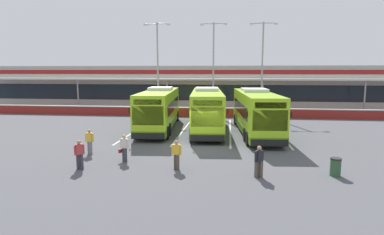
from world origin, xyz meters
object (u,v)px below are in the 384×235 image
object	(u,v)px
litter_bin	(335,167)
coach_bus_left_centre	(207,110)
lamp_post_west	(158,63)
coach_bus_centre	(255,113)
pedestrian_with_handbag	(124,147)
lamp_post_east	(262,62)
coach_bus_leftmost	(160,109)
lamp_post_centre	(213,63)
pedestrian_approaching_bus	(79,154)
pedestrian_near_bin	(177,154)
pedestrian_in_dark_coat	(90,141)
pedestrian_child	(259,161)

from	to	relation	value
litter_bin	coach_bus_left_centre	bearing A→B (deg)	121.87
lamp_post_west	litter_bin	world-z (taller)	lamp_post_west
coach_bus_centre	litter_bin	size ratio (longest dim) A/B	13.23
pedestrian_with_handbag	lamp_post_east	size ratio (longest dim) A/B	0.15
coach_bus_leftmost	lamp_post_centre	size ratio (longest dim) A/B	1.12
lamp_post_west	lamp_post_centre	xyz separation A→B (m)	(6.71, 0.61, 0.00)
pedestrian_approaching_bus	lamp_post_west	xyz separation A→B (m)	(-0.67, 22.28, 5.42)
pedestrian_near_bin	pedestrian_approaching_bus	xyz separation A→B (m)	(-5.21, -0.57, 0.00)
pedestrian_with_handbag	lamp_post_centre	world-z (taller)	lamp_post_centre
coach_bus_centre	pedestrian_in_dark_coat	bearing A→B (deg)	-143.21
pedestrian_in_dark_coat	lamp_post_west	bearing A→B (deg)	89.59
coach_bus_leftmost	litter_bin	xyz separation A→B (m)	(11.74, -12.06, -1.32)
pedestrian_with_handbag	lamp_post_east	world-z (taller)	lamp_post_east
coach_bus_left_centre	lamp_post_centre	world-z (taller)	lamp_post_centre
coach_bus_leftmost	coach_bus_left_centre	bearing A→B (deg)	-2.83
coach_bus_centre	pedestrian_approaching_bus	distance (m)	15.26
pedestrian_child	pedestrian_approaching_bus	xyz separation A→B (m)	(-9.49, 0.23, 0.00)
coach_bus_leftmost	pedestrian_near_bin	xyz separation A→B (m)	(3.57, -11.97, -0.91)
lamp_post_west	lamp_post_east	bearing A→B (deg)	4.33
pedestrian_approaching_bus	pedestrian_near_bin	bearing A→B (deg)	6.24
pedestrian_with_handbag	pedestrian_in_dark_coat	bearing A→B (deg)	153.64
lamp_post_east	pedestrian_with_handbag	bearing A→B (deg)	-114.78
pedestrian_in_dark_coat	litter_bin	bearing A→B (deg)	-10.25
pedestrian_with_handbag	pedestrian_in_dark_coat	distance (m)	3.05
pedestrian_child	pedestrian_near_bin	size ratio (longest dim) A/B	1.00
pedestrian_in_dark_coat	pedestrian_child	bearing A→B (deg)	-17.59
coach_bus_leftmost	lamp_post_west	xyz separation A→B (m)	(-2.31, 9.75, 4.50)
coach_bus_centre	pedestrian_approaching_bus	xyz separation A→B (m)	(-10.22, -11.29, -0.91)
coach_bus_leftmost	pedestrian_near_bin	size ratio (longest dim) A/B	7.60
lamp_post_centre	coach_bus_centre	bearing A→B (deg)	-70.17
coach_bus_left_centre	lamp_post_east	world-z (taller)	lamp_post_east
coach_bus_left_centre	coach_bus_centre	xyz separation A→B (m)	(4.21, -1.03, 0.00)
lamp_post_west	lamp_post_centre	size ratio (longest dim) A/B	1.00
coach_bus_leftmost	coach_bus_centre	distance (m)	8.67
coach_bus_centre	coach_bus_leftmost	bearing A→B (deg)	171.74
coach_bus_left_centre	coach_bus_centre	size ratio (longest dim) A/B	1.00
pedestrian_child	litter_bin	world-z (taller)	pedestrian_child
litter_bin	pedestrian_child	bearing A→B (deg)	-169.79
pedestrian_with_handbag	pedestrian_near_bin	bearing A→B (deg)	-18.73
pedestrian_child	pedestrian_approaching_bus	distance (m)	9.49
pedestrian_in_dark_coat	pedestrian_near_bin	distance (m)	6.51
pedestrian_approaching_bus	pedestrian_with_handbag	bearing A→B (deg)	41.26
coach_bus_left_centre	pedestrian_with_handbag	xyz separation A→B (m)	(-4.09, -10.64, -0.93)
pedestrian_in_dark_coat	pedestrian_child	distance (m)	10.81
lamp_post_west	lamp_post_centre	bearing A→B (deg)	5.16
lamp_post_west	lamp_post_centre	world-z (taller)	same
coach_bus_leftmost	pedestrian_child	distance (m)	15.01
pedestrian_in_dark_coat	coach_bus_leftmost	bearing A→B (deg)	75.52
pedestrian_near_bin	pedestrian_with_handbag	bearing A→B (deg)	161.27
coach_bus_leftmost	pedestrian_with_handbag	bearing A→B (deg)	-88.52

